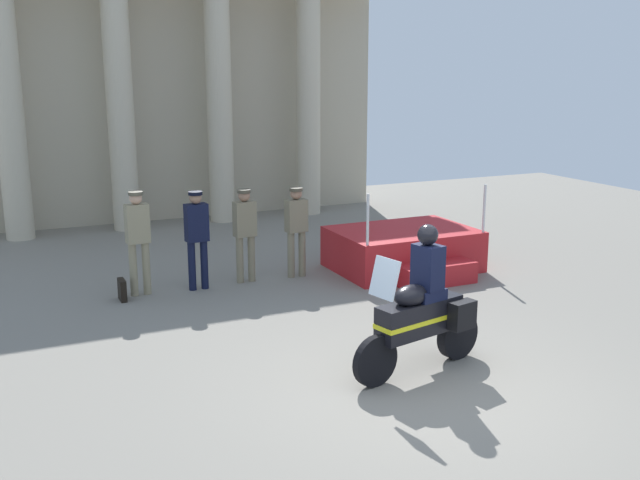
{
  "coord_description": "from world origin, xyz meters",
  "views": [
    {
      "loc": [
        -4.58,
        -6.84,
        3.78
      ],
      "look_at": [
        -0.1,
        2.85,
        1.25
      ],
      "focal_mm": 41.11,
      "sensor_mm": 36.0,
      "label": 1
    }
  ],
  "objects_px": {
    "officer_in_row_2": "(245,228)",
    "motorcycle_with_rider": "(424,311)",
    "officer_in_row_0": "(138,235)",
    "briefcase_on_ground": "(122,290)",
    "officer_in_row_3": "(296,225)",
    "officer_in_row_1": "(197,232)",
    "reviewing_stand": "(405,250)"
  },
  "relations": [
    {
      "from": "reviewing_stand",
      "to": "officer_in_row_3",
      "type": "height_order",
      "value": "reviewing_stand"
    },
    {
      "from": "officer_in_row_2",
      "to": "motorcycle_with_rider",
      "type": "relative_size",
      "value": 0.82
    },
    {
      "from": "officer_in_row_2",
      "to": "officer_in_row_0",
      "type": "bearing_deg",
      "value": -4.93
    },
    {
      "from": "reviewing_stand",
      "to": "officer_in_row_3",
      "type": "distance_m",
      "value": 2.19
    },
    {
      "from": "reviewing_stand",
      "to": "officer_in_row_0",
      "type": "bearing_deg",
      "value": 174.1
    },
    {
      "from": "officer_in_row_3",
      "to": "briefcase_on_ground",
      "type": "height_order",
      "value": "officer_in_row_3"
    },
    {
      "from": "officer_in_row_3",
      "to": "officer_in_row_2",
      "type": "bearing_deg",
      "value": -8.86
    },
    {
      "from": "officer_in_row_1",
      "to": "officer_in_row_0",
      "type": "bearing_deg",
      "value": -10.21
    },
    {
      "from": "officer_in_row_0",
      "to": "officer_in_row_1",
      "type": "distance_m",
      "value": 0.99
    },
    {
      "from": "officer_in_row_0",
      "to": "briefcase_on_ground",
      "type": "bearing_deg",
      "value": 23.98
    },
    {
      "from": "reviewing_stand",
      "to": "officer_in_row_1",
      "type": "distance_m",
      "value": 3.99
    },
    {
      "from": "officer_in_row_2",
      "to": "motorcycle_with_rider",
      "type": "xyz_separation_m",
      "value": [
        0.73,
        -4.69,
        -0.2
      ]
    },
    {
      "from": "officer_in_row_1",
      "to": "briefcase_on_ground",
      "type": "height_order",
      "value": "officer_in_row_1"
    },
    {
      "from": "officer_in_row_1",
      "to": "officer_in_row_3",
      "type": "relative_size",
      "value": 1.04
    },
    {
      "from": "officer_in_row_2",
      "to": "motorcycle_with_rider",
      "type": "height_order",
      "value": "motorcycle_with_rider"
    },
    {
      "from": "motorcycle_with_rider",
      "to": "briefcase_on_ground",
      "type": "xyz_separation_m",
      "value": [
        -2.96,
        4.52,
        -0.61
      ]
    },
    {
      "from": "officer_in_row_0",
      "to": "officer_in_row_1",
      "type": "bearing_deg",
      "value": 169.79
    },
    {
      "from": "officer_in_row_0",
      "to": "motorcycle_with_rider",
      "type": "distance_m",
      "value": 5.39
    },
    {
      "from": "officer_in_row_2",
      "to": "briefcase_on_ground",
      "type": "relative_size",
      "value": 4.68
    },
    {
      "from": "reviewing_stand",
      "to": "briefcase_on_ground",
      "type": "height_order",
      "value": "reviewing_stand"
    },
    {
      "from": "reviewing_stand",
      "to": "officer_in_row_2",
      "type": "height_order",
      "value": "officer_in_row_2"
    },
    {
      "from": "officer_in_row_2",
      "to": "officer_in_row_3",
      "type": "height_order",
      "value": "officer_in_row_2"
    },
    {
      "from": "officer_in_row_1",
      "to": "officer_in_row_2",
      "type": "relative_size",
      "value": 1.02
    },
    {
      "from": "officer_in_row_3",
      "to": "motorcycle_with_rider",
      "type": "height_order",
      "value": "motorcycle_with_rider"
    },
    {
      "from": "reviewing_stand",
      "to": "officer_in_row_1",
      "type": "bearing_deg",
      "value": 174.08
    },
    {
      "from": "officer_in_row_3",
      "to": "officer_in_row_1",
      "type": "bearing_deg",
      "value": -4.16
    },
    {
      "from": "officer_in_row_0",
      "to": "briefcase_on_ground",
      "type": "relative_size",
      "value": 4.94
    },
    {
      "from": "reviewing_stand",
      "to": "motorcycle_with_rider",
      "type": "xyz_separation_m",
      "value": [
        -2.29,
        -4.2,
        0.42
      ]
    },
    {
      "from": "officer_in_row_0",
      "to": "motorcycle_with_rider",
      "type": "bearing_deg",
      "value": 114.65
    },
    {
      "from": "officer_in_row_2",
      "to": "reviewing_stand",
      "type": "bearing_deg",
      "value": 166.45
    },
    {
      "from": "officer_in_row_1",
      "to": "motorcycle_with_rider",
      "type": "height_order",
      "value": "motorcycle_with_rider"
    },
    {
      "from": "officer_in_row_0",
      "to": "briefcase_on_ground",
      "type": "distance_m",
      "value": 0.95
    }
  ]
}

